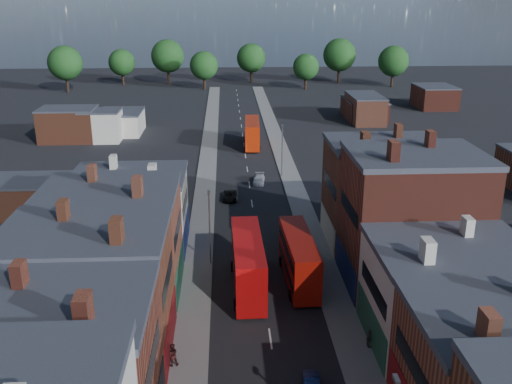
{
  "coord_description": "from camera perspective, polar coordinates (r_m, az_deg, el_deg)",
  "views": [
    {
      "loc": [
        -3.36,
        -24.1,
        26.78
      ],
      "look_at": [
        0.0,
        37.92,
        5.17
      ],
      "focal_mm": 40.0,
      "sensor_mm": 36.0,
      "label": 1
    }
  ],
  "objects": [
    {
      "name": "bus_2",
      "position": [
        105.63,
        -0.38,
        5.96
      ],
      "size": [
        3.17,
        11.33,
        4.85
      ],
      "rotation": [
        0.0,
        0.0,
        -0.04
      ],
      "color": "#B92408",
      "rests_on": "ground"
    },
    {
      "name": "ped_1",
      "position": [
        45.14,
        -8.38,
        -15.81
      ],
      "size": [
        0.99,
        0.68,
        1.85
      ],
      "primitive_type": "imported",
      "rotation": [
        0.0,
        0.0,
        3.36
      ],
      "color": "#431B1B",
      "rests_on": "pavement_west"
    },
    {
      "name": "lamp_post_2",
      "position": [
        58.46,
        -4.68,
        -3.07
      ],
      "size": [
        0.25,
        0.7,
        8.12
      ],
      "color": "slate",
      "rests_on": "ground"
    },
    {
      "name": "ped_3",
      "position": [
        47.57,
        11.21,
        -14.17
      ],
      "size": [
        0.52,
        0.97,
        1.59
      ],
      "primitive_type": "imported",
      "rotation": [
        0.0,
        0.0,
        1.68
      ],
      "color": "#524B46",
      "rests_on": "pavement_east"
    },
    {
      "name": "car_2",
      "position": [
        78.31,
        -2.63,
        -0.39
      ],
      "size": [
        2.04,
        4.16,
        1.14
      ],
      "primitive_type": "imported",
      "rotation": [
        0.0,
        0.0,
        -0.04
      ],
      "color": "black",
      "rests_on": "ground"
    },
    {
      "name": "bus_0",
      "position": [
        54.22,
        -0.82,
        -7.1
      ],
      "size": [
        3.2,
        11.97,
        5.15
      ],
      "rotation": [
        0.0,
        0.0,
        0.02
      ],
      "color": "red",
      "rests_on": "ground"
    },
    {
      "name": "car_3",
      "position": [
        85.14,
        0.29,
        1.27
      ],
      "size": [
        2.15,
        4.25,
        1.18
      ],
      "primitive_type": "imported",
      "rotation": [
        0.0,
        0.0,
        -0.12
      ],
      "color": "silver",
      "rests_on": "ground"
    },
    {
      "name": "bus_1",
      "position": [
        55.84,
        4.29,
        -6.56
      ],
      "size": [
        3.1,
        11.14,
        4.78
      ],
      "rotation": [
        0.0,
        0.0,
        0.03
      ],
      "color": "#AD1409",
      "rests_on": "ground"
    },
    {
      "name": "pavement_east",
      "position": [
        79.38,
        4.22,
        -0.54
      ],
      "size": [
        3.0,
        200.0,
        0.12
      ],
      "primitive_type": "cube",
      "color": "gray",
      "rests_on": "ground"
    },
    {
      "name": "pavement_west",
      "position": [
        78.83,
        -5.2,
        -0.71
      ],
      "size": [
        3.0,
        200.0,
        0.12
      ],
      "primitive_type": "cube",
      "color": "gray",
      "rests_on": "ground"
    },
    {
      "name": "lamp_post_3",
      "position": [
        87.37,
        2.63,
        4.53
      ],
      "size": [
        0.25,
        0.7,
        8.12
      ],
      "color": "slate",
      "rests_on": "ground"
    }
  ]
}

